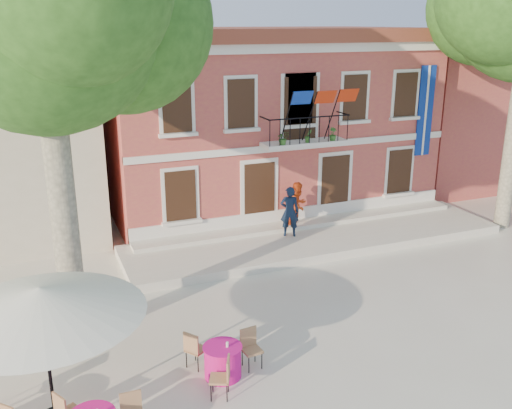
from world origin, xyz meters
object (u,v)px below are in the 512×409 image
(plane_tree_west, at_px, (42,12))
(pedestrian_navy, at_px, (290,211))
(pedestrian_orange, at_px, (298,205))
(patio_umbrella, at_px, (41,302))
(cafe_table_1, at_px, (223,360))

(plane_tree_west, height_order, pedestrian_navy, plane_tree_west)
(plane_tree_west, xyz_separation_m, pedestrian_orange, (8.47, 4.53, -6.73))
(plane_tree_west, relative_size, pedestrian_navy, 5.79)
(pedestrian_navy, relative_size, pedestrian_orange, 1.04)
(patio_umbrella, bearing_deg, pedestrian_navy, 39.30)
(plane_tree_west, bearing_deg, patio_umbrella, -103.01)
(cafe_table_1, bearing_deg, pedestrian_orange, 53.60)
(pedestrian_navy, height_order, cafe_table_1, pedestrian_navy)
(patio_umbrella, xyz_separation_m, pedestrian_navy, (8.54, 6.99, -1.43))
(cafe_table_1, bearing_deg, patio_umbrella, -178.25)
(plane_tree_west, height_order, cafe_table_1, plane_tree_west)
(patio_umbrella, bearing_deg, pedestrian_orange, 39.67)
(plane_tree_west, xyz_separation_m, pedestrian_navy, (7.83, 3.90, -6.70))
(patio_umbrella, xyz_separation_m, cafe_table_1, (3.65, 0.11, -2.23))
(patio_umbrella, height_order, cafe_table_1, patio_umbrella)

